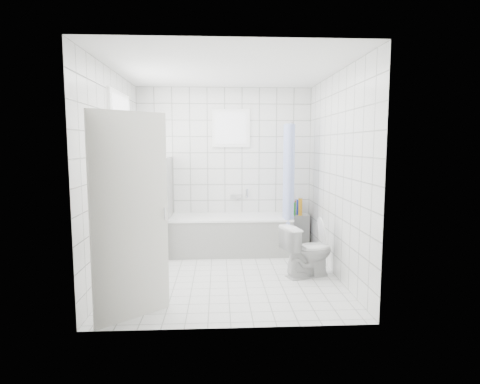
{
  "coord_description": "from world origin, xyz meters",
  "views": [
    {
      "loc": [
        -0.11,
        -5.03,
        1.69
      ],
      "look_at": [
        0.18,
        0.35,
        1.05
      ],
      "focal_mm": 30.0,
      "sensor_mm": 36.0,
      "label": 1
    }
  ],
  "objects": [
    {
      "name": "tiled_ledge",
      "position": [
        1.16,
        1.38,
        0.28
      ],
      "size": [
        0.4,
        0.24,
        0.55
      ],
      "primitive_type": "cube",
      "color": "white",
      "rests_on": "ground"
    },
    {
      "name": "shower_curtain",
      "position": [
        0.95,
        0.97,
        1.1
      ],
      "size": [
        0.14,
        0.48,
        1.78
      ],
      "primitive_type": null,
      "color": "#4259C4",
      "rests_on": "curtain_rod"
    },
    {
      "name": "window_sill",
      "position": [
        -1.31,
        0.3,
        0.86
      ],
      "size": [
        0.18,
        1.02,
        0.08
      ],
      "primitive_type": "cube",
      "color": "white",
      "rests_on": "wall_left"
    },
    {
      "name": "window_left",
      "position": [
        -1.35,
        0.3,
        1.6
      ],
      "size": [
        0.01,
        0.9,
        1.4
      ],
      "primitive_type": "cube",
      "color": "white",
      "rests_on": "wall_left"
    },
    {
      "name": "tub_faucet",
      "position": [
        0.18,
        1.46,
        0.85
      ],
      "size": [
        0.18,
        0.06,
        0.06
      ],
      "primitive_type": "cube",
      "color": "silver",
      "rests_on": "wall_back"
    },
    {
      "name": "ground",
      "position": [
        0.0,
        0.0,
        0.0
      ],
      "size": [
        3.0,
        3.0,
        0.0
      ],
      "primitive_type": "plane",
      "color": "white",
      "rests_on": "ground"
    },
    {
      "name": "wall_front",
      "position": [
        0.0,
        -1.5,
        1.3
      ],
      "size": [
        2.8,
        0.02,
        2.6
      ],
      "primitive_type": "cube",
      "color": "white",
      "rests_on": "ground"
    },
    {
      "name": "bathtub",
      "position": [
        0.08,
        1.12,
        0.29
      ],
      "size": [
        1.87,
        0.77,
        0.58
      ],
      "color": "white",
      "rests_on": "ground"
    },
    {
      "name": "wall_left",
      "position": [
        -1.4,
        0.0,
        1.3
      ],
      "size": [
        0.02,
        3.0,
        2.6
      ],
      "primitive_type": "cube",
      "color": "white",
      "rests_on": "ground"
    },
    {
      "name": "wall_back",
      "position": [
        0.0,
        1.5,
        1.3
      ],
      "size": [
        2.8,
        0.02,
        2.6
      ],
      "primitive_type": "cube",
      "color": "white",
      "rests_on": "ground"
    },
    {
      "name": "sill_bottles",
      "position": [
        -1.3,
        0.24,
        1.02
      ],
      "size": [
        0.15,
        0.73,
        0.28
      ],
      "color": "#2DA6CD",
      "rests_on": "window_sill"
    },
    {
      "name": "ledge_bottles",
      "position": [
        1.16,
        1.34,
        0.67
      ],
      "size": [
        0.17,
        0.18,
        0.28
      ],
      "color": "#189523",
      "rests_on": "tiled_ledge"
    },
    {
      "name": "partition_wall",
      "position": [
        -0.92,
        1.07,
        0.75
      ],
      "size": [
        0.15,
        0.85,
        1.5
      ],
      "primitive_type": "cube",
      "color": "white",
      "rests_on": "ground"
    },
    {
      "name": "door",
      "position": [
        -0.95,
        -1.22,
        1.0
      ],
      "size": [
        0.64,
        0.55,
        2.0
      ],
      "primitive_type": "cube",
      "rotation": [
        0.0,
        0.0,
        -0.87
      ],
      "color": "silver",
      "rests_on": "ground"
    },
    {
      "name": "ceiling",
      "position": [
        0.0,
        0.0,
        2.6
      ],
      "size": [
        3.0,
        3.0,
        0.0
      ],
      "primitive_type": "plane",
      "rotation": [
        3.14,
        0.0,
        0.0
      ],
      "color": "white",
      "rests_on": "ground"
    },
    {
      "name": "toilet",
      "position": [
        1.03,
        -0.07,
        0.34
      ],
      "size": [
        0.75,
        0.57,
        0.67
      ],
      "primitive_type": "imported",
      "rotation": [
        0.0,
        0.0,
        1.91
      ],
      "color": "white",
      "rests_on": "ground"
    },
    {
      "name": "wall_right",
      "position": [
        1.4,
        0.0,
        1.3
      ],
      "size": [
        0.02,
        3.0,
        2.6
      ],
      "primitive_type": "cube",
      "color": "white",
      "rests_on": "ground"
    },
    {
      "name": "window_back",
      "position": [
        0.1,
        1.46,
        1.95
      ],
      "size": [
        0.5,
        0.01,
        0.5
      ],
      "primitive_type": "cube",
      "color": "white",
      "rests_on": "wall_back"
    },
    {
      "name": "curtain_rod",
      "position": [
        0.95,
        1.1,
        2.0
      ],
      "size": [
        0.02,
        0.8,
        0.02
      ],
      "primitive_type": "cylinder",
      "rotation": [
        1.57,
        0.0,
        0.0
      ],
      "color": "silver",
      "rests_on": "wall_back"
    }
  ]
}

